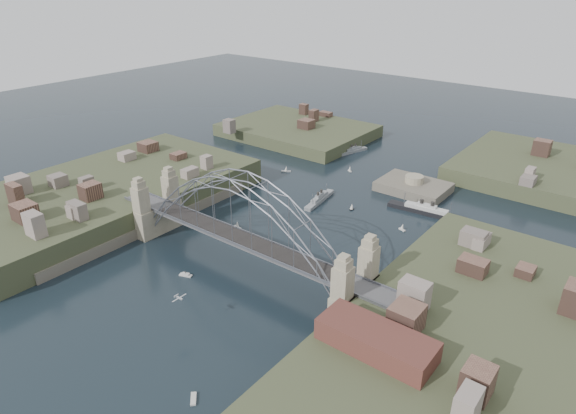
# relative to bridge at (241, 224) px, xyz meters

# --- Properties ---
(ground) EXTENTS (500.00, 500.00, 0.00)m
(ground) POSITION_rel_bridge_xyz_m (0.00, 0.00, -12.32)
(ground) COLOR black
(ground) RESTS_ON ground
(bridge) EXTENTS (84.00, 13.80, 24.60)m
(bridge) POSITION_rel_bridge_xyz_m (0.00, 0.00, 0.00)
(bridge) COLOR #504F52
(bridge) RESTS_ON ground
(shore_west) EXTENTS (50.50, 90.00, 12.00)m
(shore_west) POSITION_rel_bridge_xyz_m (-57.32, 0.00, -10.35)
(shore_west) COLOR #3A4126
(shore_west) RESTS_ON ground
(shore_east) EXTENTS (50.50, 90.00, 12.00)m
(shore_east) POSITION_rel_bridge_xyz_m (57.32, 0.00, -10.35)
(shore_east) COLOR #3A4126
(shore_east) RESTS_ON ground
(headland_nw) EXTENTS (60.00, 45.00, 9.00)m
(headland_nw) POSITION_rel_bridge_xyz_m (-55.00, 95.00, -11.82)
(headland_nw) COLOR #3A4126
(headland_nw) RESTS_ON ground
(headland_ne) EXTENTS (70.00, 55.00, 9.50)m
(headland_ne) POSITION_rel_bridge_xyz_m (50.00, 110.00, -11.57)
(headland_ne) COLOR #3A4126
(headland_ne) RESTS_ON ground
(fort_island) EXTENTS (22.00, 16.00, 9.40)m
(fort_island) POSITION_rel_bridge_xyz_m (12.00, 70.00, -12.66)
(fort_island) COLOR #5B5548
(fort_island) RESTS_ON ground
(wharf_shed) EXTENTS (20.00, 8.00, 4.00)m
(wharf_shed) POSITION_rel_bridge_xyz_m (44.00, -14.00, -2.32)
(wharf_shed) COLOR #592D26
(wharf_shed) RESTS_ON shore_east
(naval_cruiser_near) EXTENTS (4.52, 16.70, 4.97)m
(naval_cruiser_near) POSITION_rel_bridge_xyz_m (-7.68, 43.93, -11.55)
(naval_cruiser_near) COLOR gray
(naval_cruiser_near) RESTS_ON ground
(naval_cruiser_far) EXTENTS (5.64, 13.80, 4.66)m
(naval_cruiser_far) POSITION_rel_bridge_xyz_m (-23.96, 91.16, -11.60)
(naval_cruiser_far) COLOR gray
(naval_cruiser_far) RESTS_ON ground
(ocean_liner) EXTENTS (23.66, 5.31, 5.76)m
(ocean_liner) POSITION_rel_bridge_xyz_m (22.56, 56.55, -11.43)
(ocean_liner) COLOR black
(ocean_liner) RESTS_ON ground
(aeroplane) EXTENTS (1.85, 3.52, 0.51)m
(aeroplane) POSITION_rel_bridge_xyz_m (5.31, -24.16, -5.02)
(aeroplane) COLOR silver
(small_boat_a) EXTENTS (2.80, 1.41, 2.38)m
(small_boat_a) POSITION_rel_bridge_xyz_m (-15.72, 14.72, -11.51)
(small_boat_a) COLOR beige
(small_boat_a) RESTS_ON ground
(small_boat_b) EXTENTS (1.61, 1.79, 0.45)m
(small_boat_b) POSITION_rel_bridge_xyz_m (15.99, 32.71, -12.17)
(small_boat_b) COLOR beige
(small_boat_b) RESTS_ON ground
(small_boat_c) EXTENTS (3.27, 2.03, 1.43)m
(small_boat_c) POSITION_rel_bridge_xyz_m (-8.53, -10.93, -12.04)
(small_boat_c) COLOR beige
(small_boat_c) RESTS_ON ground
(small_boat_d) EXTENTS (2.29, 1.46, 2.38)m
(small_boat_d) POSITION_rel_bridge_xyz_m (21.79, 42.38, -11.42)
(small_boat_d) COLOR beige
(small_boat_d) RESTS_ON ground
(small_boat_e) EXTENTS (3.43, 2.94, 2.38)m
(small_boat_e) POSITION_rel_bridge_xyz_m (-32.02, 57.70, -11.64)
(small_boat_e) COLOR beige
(small_boat_e) RESTS_ON ground
(small_boat_f) EXTENTS (1.16, 1.70, 2.38)m
(small_boat_f) POSITION_rel_bridge_xyz_m (3.58, 45.05, -11.31)
(small_boat_f) COLOR beige
(small_boat_f) RESTS_ON ground
(small_boat_g) EXTENTS (2.67, 2.67, 0.45)m
(small_boat_g) POSITION_rel_bridge_xyz_m (21.70, -35.84, -12.17)
(small_boat_g) COLOR beige
(small_boat_g) RESTS_ON ground
(small_boat_h) EXTENTS (1.85, 1.49, 2.38)m
(small_boat_h) POSITION_rel_bridge_xyz_m (-13.90, 72.17, -11.34)
(small_boat_h) COLOR beige
(small_boat_h) RESTS_ON ground
(small_boat_i) EXTENTS (2.55, 2.10, 0.45)m
(small_boat_i) POSITION_rel_bridge_xyz_m (29.15, 10.73, -12.17)
(small_boat_i) COLOR beige
(small_boat_i) RESTS_ON ground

